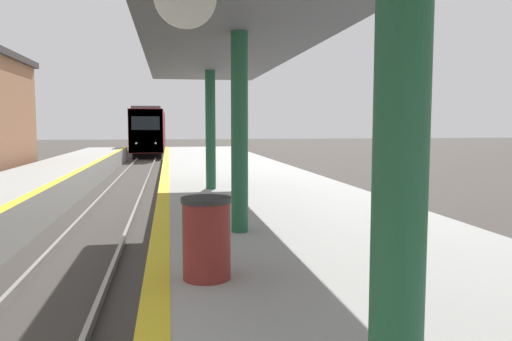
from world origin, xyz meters
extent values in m
cube|color=black|center=(0.00, 51.42, 0.28)|extent=(2.33, 21.38, 0.55)
cube|color=maroon|center=(0.00, 51.42, 2.32)|extent=(2.74, 23.76, 3.54)
cube|color=#E54C19|center=(0.00, 39.62, 2.32)|extent=(2.68, 0.16, 3.47)
cube|color=black|center=(0.00, 39.56, 2.94)|extent=(2.19, 0.06, 1.06)
cube|color=#59595E|center=(0.00, 51.42, 4.21)|extent=(2.33, 22.57, 0.24)
sphere|color=white|center=(-0.75, 39.56, 1.35)|extent=(0.18, 0.18, 0.18)
sphere|color=white|center=(0.75, 39.56, 1.35)|extent=(0.18, 0.18, 0.18)
cylinder|color=#1E5133|center=(2.93, 1.28, 2.64)|extent=(0.27, 0.27, 3.23)
cylinder|color=#1E5133|center=(2.93, 6.98, 2.64)|extent=(0.27, 0.27, 3.23)
cylinder|color=#1E5133|center=(2.93, 12.67, 2.64)|extent=(0.27, 0.27, 3.23)
cube|color=#515156|center=(2.93, 6.98, 4.35)|extent=(3.21, 17.08, 0.20)
cylinder|color=maroon|center=(2.21, 4.55, 1.47)|extent=(0.54, 0.54, 0.87)
cylinder|color=#262626|center=(2.21, 4.55, 1.93)|extent=(0.57, 0.57, 0.06)
camera|label=1|loc=(1.81, -1.01, 2.77)|focal=35.00mm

